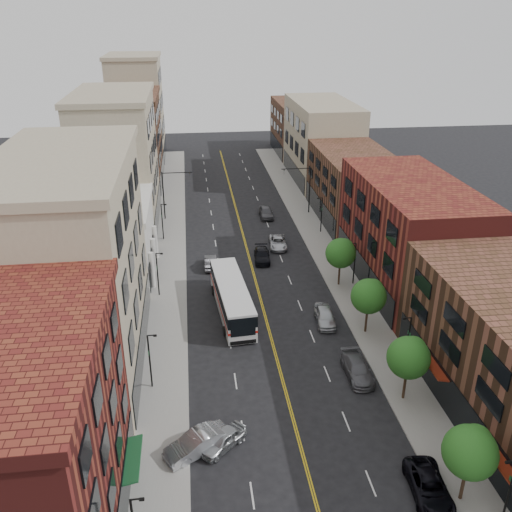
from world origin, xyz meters
name	(u,v)px	position (x,y,z in m)	size (l,w,h in m)	color
ground	(300,445)	(0.00, 0.00, 0.00)	(220.00, 220.00, 0.00)	black
sidewalk_left	(170,254)	(-10.00, 35.00, 0.07)	(4.00, 110.00, 0.15)	gray
sidewalk_right	(322,246)	(10.00, 35.00, 0.07)	(4.00, 110.00, 0.15)	gray
bldg_l_redbrick	(17,456)	(-17.00, -6.00, 7.00)	(10.00, 16.00, 14.00)	maroon
bldg_l_tanoffice	(74,269)	(-17.00, 13.00, 9.00)	(10.00, 22.00, 18.00)	gray
bldg_l_white	(108,241)	(-17.00, 31.00, 4.00)	(10.00, 14.00, 8.00)	silver
bldg_l_far_a	(118,162)	(-17.00, 48.00, 9.00)	(10.00, 20.00, 18.00)	gray
bldg_l_far_b	(131,141)	(-17.00, 68.00, 7.50)	(10.00, 20.00, 15.00)	#523320
bldg_l_far_c	(137,110)	(-17.00, 86.00, 10.00)	(10.00, 16.00, 20.00)	gray
bldg_r_mid	(409,234)	(17.00, 24.00, 6.00)	(10.00, 22.00, 12.00)	maroon
bldg_r_far_a	(354,186)	(17.00, 45.00, 5.00)	(10.00, 20.00, 10.00)	#523320
bldg_r_far_b	(322,141)	(17.00, 66.00, 7.00)	(10.00, 22.00, 14.00)	gray
bldg_r_far_c	(299,128)	(17.00, 86.00, 5.50)	(10.00, 18.00, 11.00)	#523320
tree_r_0	(471,450)	(9.39, -5.93, 4.13)	(3.40, 3.40, 5.59)	black
tree_r_1	(409,356)	(9.39, 4.07, 4.13)	(3.40, 3.40, 5.59)	black
tree_r_2	(369,295)	(9.39, 14.07, 4.13)	(3.40, 3.40, 5.59)	black
tree_r_3	(341,252)	(9.39, 24.07, 4.13)	(3.40, 3.40, 5.59)	black
lamp_l_1	(150,358)	(-10.95, 8.00, 2.97)	(0.81, 0.55, 5.05)	black
lamp_l_2	(158,272)	(-10.95, 24.00, 2.97)	(0.81, 0.55, 5.05)	black
lamp_l_3	(162,220)	(-10.95, 40.00, 2.97)	(0.81, 0.55, 5.05)	black
lamp_r_0	(509,488)	(10.95, -8.00, 2.97)	(0.81, 0.55, 5.05)	black
lamp_r_1	(408,340)	(10.95, 8.00, 2.97)	(0.81, 0.55, 5.05)	black
lamp_r_2	(354,261)	(10.95, 24.00, 2.97)	(0.81, 0.55, 5.05)	black
lamp_r_3	(321,213)	(10.95, 40.00, 2.97)	(0.81, 0.55, 5.05)	black
signal_mast_left	(168,190)	(-10.27, 48.00, 4.65)	(4.49, 0.18, 7.20)	black
signal_mast_right	(305,184)	(10.27, 48.00, 4.65)	(4.49, 0.18, 7.20)	black
city_bus	(232,296)	(-3.32, 19.46, 1.93)	(3.86, 13.06, 3.31)	silver
car_angle_a	(223,440)	(-5.60, 0.53, 0.67)	(1.59, 3.95, 1.34)	#9EA2A6
car_angle_b	(198,443)	(-7.40, 0.27, 0.81)	(1.71, 4.92, 1.62)	#B5B8BD
car_parked_near	(429,487)	(7.40, -5.37, 0.70)	(2.31, 5.00, 1.39)	black
car_parked_mid	(357,369)	(6.48, 7.39, 0.72)	(2.02, 4.96, 1.44)	#535359
car_parked_far	(325,316)	(5.80, 16.27, 0.78)	(1.84, 4.58, 1.56)	#AFB3B7
car_lane_behind	(211,262)	(-5.00, 30.58, 0.68)	(1.45, 4.15, 1.37)	#424246
car_lane_a	(262,255)	(1.50, 31.78, 0.69)	(1.92, 4.73, 1.37)	black
car_lane_b	(278,242)	(4.16, 35.68, 0.67)	(2.22, 4.82, 1.34)	#B6B8BE
car_lane_c	(266,212)	(4.17, 47.04, 0.80)	(1.88, 4.67, 1.59)	#4D4E52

